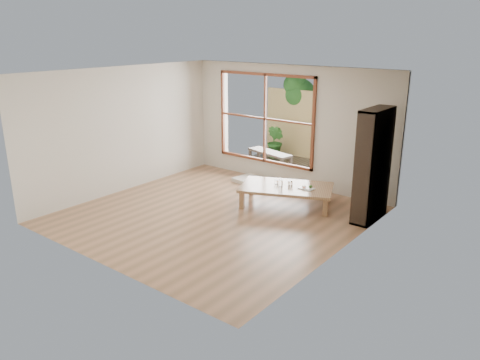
# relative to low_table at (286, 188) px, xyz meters

# --- Properties ---
(ground) EXTENTS (5.00, 5.00, 0.00)m
(ground) POSITION_rel_low_table_xyz_m (-0.74, -1.25, -0.34)
(ground) COLOR #AA7955
(ground) RESTS_ON ground
(low_table) EXTENTS (2.01, 1.62, 0.39)m
(low_table) POSITION_rel_low_table_xyz_m (0.00, 0.00, 0.00)
(low_table) COLOR #9A784B
(low_table) RESTS_ON ground
(floor_cushion) EXTENTS (0.67, 0.67, 0.09)m
(floor_cushion) POSITION_rel_low_table_xyz_m (-1.45, 0.75, -0.30)
(floor_cushion) COLOR silver
(floor_cushion) RESTS_ON ground
(bookshelf) EXTENTS (0.32, 0.91, 2.02)m
(bookshelf) POSITION_rel_low_table_xyz_m (1.58, 0.32, 0.67)
(bookshelf) COLOR black
(bookshelf) RESTS_ON ground
(glass_tall) EXTENTS (0.08, 0.08, 0.14)m
(glass_tall) POSITION_rel_low_table_xyz_m (-0.07, -0.10, 0.12)
(glass_tall) COLOR silver
(glass_tall) RESTS_ON low_table
(glass_mid) EXTENTS (0.06, 0.06, 0.09)m
(glass_mid) POSITION_rel_low_table_xyz_m (0.05, 0.08, 0.09)
(glass_mid) COLOR silver
(glass_mid) RESTS_ON low_table
(glass_short) EXTENTS (0.07, 0.07, 0.09)m
(glass_short) POSITION_rel_low_table_xyz_m (0.03, 0.08, 0.09)
(glass_short) COLOR silver
(glass_short) RESTS_ON low_table
(glass_small) EXTENTS (0.07, 0.07, 0.08)m
(glass_small) POSITION_rel_low_table_xyz_m (-0.23, -0.01, 0.09)
(glass_small) COLOR silver
(glass_small) RESTS_ON low_table
(food_tray) EXTENTS (0.29, 0.22, 0.09)m
(food_tray) POSITION_rel_low_table_xyz_m (0.40, 0.10, 0.07)
(food_tray) COLOR white
(food_tray) RESTS_ON low_table
(deck) EXTENTS (2.80, 2.00, 0.05)m
(deck) POSITION_rel_low_table_xyz_m (-1.34, 2.31, -0.34)
(deck) COLOR #3E372D
(deck) RESTS_ON ground
(garden_bench) EXTENTS (1.31, 0.65, 0.40)m
(garden_bench) POSITION_rel_low_table_xyz_m (-1.72, 1.94, 0.02)
(garden_bench) COLOR black
(garden_bench) RESTS_ON deck
(bamboo_fence) EXTENTS (2.80, 0.06, 1.80)m
(bamboo_fence) POSITION_rel_low_table_xyz_m (-1.34, 3.31, 0.56)
(bamboo_fence) COLOR tan
(bamboo_fence) RESTS_ON ground
(shrub_right) EXTENTS (1.02, 0.94, 0.95)m
(shrub_right) POSITION_rel_low_table_xyz_m (-0.50, 3.15, 0.16)
(shrub_right) COLOR #285F23
(shrub_right) RESTS_ON deck
(shrub_left) EXTENTS (0.60, 0.54, 0.89)m
(shrub_left) POSITION_rel_low_table_xyz_m (-2.12, 2.79, 0.13)
(shrub_left) COLOR #285F23
(shrub_left) RESTS_ON deck
(garden_tree) EXTENTS (1.04, 0.85, 2.22)m
(garden_tree) POSITION_rel_low_table_xyz_m (-2.02, 3.61, 1.29)
(garden_tree) COLOR #4C3D2D
(garden_tree) RESTS_ON ground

